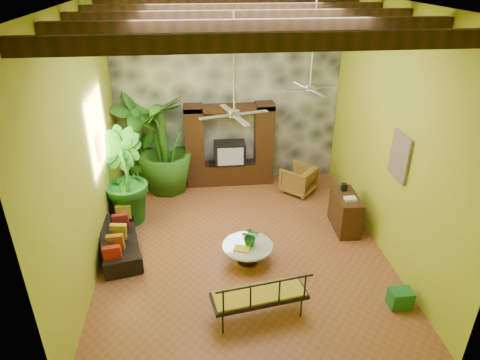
{
  "coord_description": "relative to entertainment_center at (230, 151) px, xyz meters",
  "views": [
    {
      "loc": [
        -0.9,
        -7.7,
        5.6
      ],
      "look_at": [
        -0.03,
        0.2,
        1.56
      ],
      "focal_mm": 32.0,
      "sensor_mm": 36.0,
      "label": 1
    }
  ],
  "objects": [
    {
      "name": "right_wall",
      "position": [
        3.0,
        -3.14,
        1.53
      ],
      "size": [
        0.02,
        7.0,
        5.0
      ],
      "primitive_type": "cube",
      "color": "#AAB729",
      "rests_on": "ground"
    },
    {
      "name": "iron_bench",
      "position": [
        0.05,
        -5.3,
        -0.44
      ],
      "size": [
        1.73,
        0.86,
        0.57
      ],
      "rotation": [
        0.0,
        0.0,
        0.16
      ],
      "color": "black",
      "rests_on": "ground"
    },
    {
      "name": "entertainment_center",
      "position": [
        0.0,
        0.0,
        0.0
      ],
      "size": [
        2.4,
        0.55,
        2.3
      ],
      "color": "#331A0E",
      "rests_on": "ground"
    },
    {
      "name": "stone_accent_wall",
      "position": [
        0.0,
        0.3,
        1.53
      ],
      "size": [
        5.98,
        0.1,
        4.98
      ],
      "primitive_type": "cube",
      "color": "#323439",
      "rests_on": "ground"
    },
    {
      "name": "ceiling",
      "position": [
        0.0,
        -3.14,
        4.03
      ],
      "size": [
        6.0,
        7.0,
        0.02
      ],
      "primitive_type": "cube",
      "color": "silver",
      "rests_on": "back_wall"
    },
    {
      "name": "tall_plant_c",
      "position": [
        -1.74,
        -0.22,
        0.34
      ],
      "size": [
        1.96,
        1.96,
        2.62
      ],
      "primitive_type": "imported",
      "rotation": [
        0.0,
        0.0,
        4.26
      ],
      "color": "#2B621A",
      "rests_on": "ground"
    },
    {
      "name": "ceiling_fan_front",
      "position": [
        -0.2,
        -3.54,
        2.44
      ],
      "size": [
        1.28,
        1.28,
        1.86
      ],
      "color": "#B3B3B8",
      "rests_on": "ceiling"
    },
    {
      "name": "tall_plant_b",
      "position": [
        -2.65,
        -1.68,
        0.17
      ],
      "size": [
        1.56,
        1.6,
        2.27
      ],
      "primitive_type": "imported",
      "rotation": [
        0.0,
        0.0,
        2.25
      ],
      "color": "#1B6921",
      "rests_on": "ground"
    },
    {
      "name": "coffee_table",
      "position": [
        0.05,
        -3.65,
        -0.71
      ],
      "size": [
        1.05,
        1.05,
        0.4
      ],
      "rotation": [
        0.0,
        0.0,
        0.18
      ],
      "color": "black",
      "rests_on": "ground"
    },
    {
      "name": "sofa",
      "position": [
        -2.65,
        -2.99,
        -0.68
      ],
      "size": [
        1.16,
        2.07,
        0.57
      ],
      "primitive_type": "imported",
      "rotation": [
        0.0,
        0.0,
        1.78
      ],
      "color": "black",
      "rests_on": "ground"
    },
    {
      "name": "side_console",
      "position": [
        2.46,
        -2.64,
        -0.53
      ],
      "size": [
        0.53,
        1.1,
        0.87
      ],
      "primitive_type": "cube",
      "rotation": [
        0.0,
        0.0,
        -0.04
      ],
      "color": "#361B11",
      "rests_on": "ground"
    },
    {
      "name": "back_wall",
      "position": [
        0.0,
        0.36,
        1.53
      ],
      "size": [
        6.0,
        0.02,
        5.0
      ],
      "primitive_type": "cube",
      "color": "#AAB729",
      "rests_on": "ground"
    },
    {
      "name": "ceiling_beams",
      "position": [
        0.0,
        -3.14,
        3.81
      ],
      "size": [
        5.95,
        5.36,
        0.22
      ],
      "color": "black",
      "rests_on": "ceiling"
    },
    {
      "name": "tall_plant_a",
      "position": [
        -2.42,
        0.01,
        0.4
      ],
      "size": [
        1.69,
        1.71,
        2.73
      ],
      "primitive_type": "imported",
      "rotation": [
        0.0,
        0.0,
        0.81
      ],
      "color": "#29671B",
      "rests_on": "ground"
    },
    {
      "name": "left_wall",
      "position": [
        -3.0,
        -3.14,
        1.53
      ],
      "size": [
        0.02,
        7.0,
        5.0
      ],
      "primitive_type": "cube",
      "color": "#AAB729",
      "rests_on": "ground"
    },
    {
      "name": "ground",
      "position": [
        0.0,
        -3.14,
        -0.97
      ],
      "size": [
        7.0,
        7.0,
        0.0
      ],
      "primitive_type": "plane",
      "color": "brown",
      "rests_on": "ground"
    },
    {
      "name": "wicker_armchair",
      "position": [
        1.81,
        -0.76,
        -0.59
      ],
      "size": [
        1.14,
        1.14,
        0.74
      ],
      "primitive_type": "imported",
      "rotation": [
        0.0,
        0.0,
        3.96
      ],
      "color": "brown",
      "rests_on": "ground"
    },
    {
      "name": "yellow_tray",
      "position": [
        -0.09,
        -3.78,
        -0.55
      ],
      "size": [
        0.36,
        0.31,
        0.03
      ],
      "primitive_type": "cube",
      "rotation": [
        0.0,
        0.0,
        -0.38
      ],
      "color": "yellow",
      "rests_on": "coffee_table"
    },
    {
      "name": "ceiling_fan_back",
      "position": [
        1.6,
        -1.94,
        2.44
      ],
      "size": [
        1.28,
        1.28,
        1.86
      ],
      "color": "#B3B3B8",
      "rests_on": "ceiling"
    },
    {
      "name": "wall_art_painting",
      "position": [
        2.96,
        -3.74,
        1.33
      ],
      "size": [
        0.06,
        0.7,
        0.9
      ],
      "primitive_type": "cube",
      "color": "#275091",
      "rests_on": "right_wall"
    },
    {
      "name": "wall_art_mask",
      "position": [
        -2.96,
        -2.14,
        1.13
      ],
      "size": [
        0.06,
        0.32,
        0.55
      ],
      "primitive_type": "cube",
      "color": "gold",
      "rests_on": "left_wall"
    },
    {
      "name": "green_bin",
      "position": [
        2.64,
        -5.26,
        -0.79
      ],
      "size": [
        0.4,
        0.3,
        0.35
      ],
      "primitive_type": "cube",
      "rotation": [
        0.0,
        0.0,
        0.0
      ],
      "color": "#1B6633",
      "rests_on": "ground"
    },
    {
      "name": "centerpiece_plant",
      "position": [
        0.11,
        -3.64,
        -0.35
      ],
      "size": [
        0.43,
        0.39,
        0.42
      ],
      "primitive_type": "imported",
      "rotation": [
        0.0,
        0.0,
        -0.17
      ],
      "color": "#1A641D",
      "rests_on": "coffee_table"
    }
  ]
}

